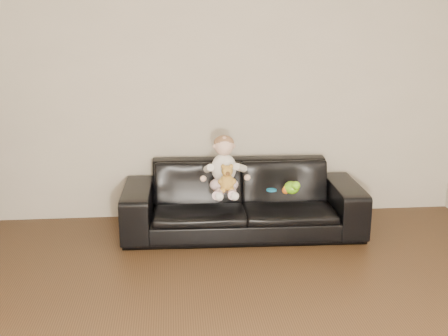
{
  "coord_description": "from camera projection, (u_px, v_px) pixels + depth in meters",
  "views": [
    {
      "loc": [
        -0.31,
        -2.54,
        1.87
      ],
      "look_at": [
        0.13,
        2.15,
        0.63
      ],
      "focal_mm": 45.0,
      "sensor_mm": 36.0,
      "label": 1
    }
  ],
  "objects": [
    {
      "name": "wall_back",
      "position": [
        204.0,
        83.0,
        5.27
      ],
      "size": [
        5.0,
        0.0,
        5.0
      ],
      "primitive_type": "plane",
      "rotation": [
        1.57,
        0.0,
        0.0
      ],
      "color": "beige",
      "rests_on": "ground"
    },
    {
      "name": "baby",
      "position": [
        224.0,
        168.0,
        4.86
      ],
      "size": [
        0.37,
        0.45,
        0.51
      ],
      "rotation": [
        0.0,
        0.0,
        -0.21
      ],
      "color": "#F6D0D9",
      "rests_on": "sofa"
    },
    {
      "name": "toy_green",
      "position": [
        292.0,
        188.0,
        4.88
      ],
      "size": [
        0.17,
        0.19,
        0.11
      ],
      "primitive_type": "ellipsoid",
      "rotation": [
        0.0,
        0.0,
        -0.3
      ],
      "color": "#72D218",
      "rests_on": "sofa"
    },
    {
      "name": "teddy_bear",
      "position": [
        227.0,
        178.0,
        4.73
      ],
      "size": [
        0.13,
        0.13,
        0.23
      ],
      "rotation": [
        0.0,
        0.0,
        -0.04
      ],
      "color": "#B78834",
      "rests_on": "sofa"
    },
    {
      "name": "sofa",
      "position": [
        242.0,
        199.0,
        5.07
      ],
      "size": [
        2.15,
        0.9,
        0.62
      ],
      "primitive_type": "imported",
      "rotation": [
        0.0,
        0.0,
        -0.03
      ],
      "color": "black",
      "rests_on": "floor"
    },
    {
      "name": "toy_blue_disc",
      "position": [
        271.0,
        190.0,
        4.97
      ],
      "size": [
        0.1,
        0.1,
        0.01
      ],
      "primitive_type": "cylinder",
      "rotation": [
        0.0,
        0.0,
        -0.04
      ],
      "color": "#1781BD",
      "rests_on": "sofa"
    },
    {
      "name": "toy_rattle",
      "position": [
        286.0,
        190.0,
        4.87
      ],
      "size": [
        0.08,
        0.08,
        0.07
      ],
      "primitive_type": "sphere",
      "rotation": [
        0.0,
        0.0,
        0.37
      ],
      "color": "orange",
      "rests_on": "sofa"
    }
  ]
}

